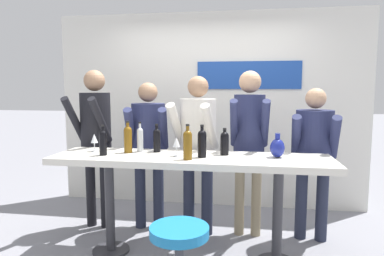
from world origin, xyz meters
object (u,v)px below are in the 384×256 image
Objects in this scene: tasting_table at (190,171)px; person_center_right at (314,148)px; wine_bottle_0 at (187,143)px; wine_glass_1 at (94,139)px; wine_bottle_1 at (103,141)px; wine_bottle_6 at (157,139)px; wine_bottle_5 at (202,142)px; wine_glass_0 at (177,143)px; decorative_vase at (277,148)px; person_far_left at (95,130)px; person_left at (149,140)px; bar_stool at (179,256)px; wine_bottle_2 at (128,138)px; person_center at (249,134)px; wine_bottle_4 at (225,142)px; person_center_left at (198,138)px; wine_bottle_3 at (140,138)px.

tasting_table is 1.60× the size of person_center_right.
wine_bottle_0 is 1.76× the size of wine_glass_1.
wine_bottle_6 is at bearing 28.06° from wine_bottle_1.
wine_bottle_5 is (0.11, 0.12, -0.01)m from wine_bottle_0.
wine_glass_0 is 0.80× the size of decorative_vase.
person_left is at bearing 12.98° from person_far_left.
wine_glass_0 is 0.91m from decorative_vase.
wine_bottle_2 reaches higher than bar_stool.
person_center reaches higher than wine_glass_1.
person_center_right is 1.46m from wine_glass_0.
tasting_table is at bearing 88.67° from wine_bottle_0.
person_left is at bearing 124.78° from wine_glass_0.
bar_stool is 0.40× the size of person_center_right.
wine_bottle_1 is (-1.34, -0.68, -0.01)m from person_center.
wine_bottle_2 is at bearing 168.50° from wine_glass_0.
person_left is 6.03× the size of wine_bottle_6.
wine_bottle_5 is at bearing -143.35° from wine_bottle_4.
wine_glass_0 is at bearing -64.82° from person_left.
wine_glass_1 is at bearing -161.61° from person_center.
bar_stool is at bearing -66.89° from wine_bottle_6.
wine_bottle_6 is (-0.89, -0.44, -0.01)m from person_center.
bar_stool is 1.51m from person_center_left.
person_center_left is at bearing -16.54° from person_left.
bar_stool is 1.30m from wine_bottle_3.
wine_bottle_5 is at bearing 3.08° from wine_bottle_1.
person_left is 0.57m from wine_bottle_2.
person_center_left is (0.57, -0.07, 0.04)m from person_left.
wine_bottle_2 is at bearing 159.61° from wine_bottle_0.
person_far_left reaches higher than wine_glass_0.
person_far_left reaches higher than wine_bottle_3.
person_left is at bearing 72.46° from wine_bottle_1.
person_center_left is at bearing 49.84° from wine_bottle_6.
person_far_left is at bearing 155.07° from wine_bottle_5.
wine_bottle_6 is at bearing -20.10° from person_far_left.
person_center is 1.11× the size of person_center_right.
person_center_left is at bearing -177.14° from person_center.
wine_glass_1 is at bearing -60.27° from person_far_left.
person_center_left is at bearing 90.72° from wine_bottle_0.
person_center is 10.09× the size of wine_glass_1.
person_center is 0.76m from wine_bottle_5.
wine_bottle_1 reaches higher than wine_glass_1.
person_center_left is 1.08× the size of person_center_right.
wine_bottle_1 is 1.60× the size of wine_glass_0.
wine_bottle_4 is 0.92× the size of wine_bottle_6.
person_center_right is at bearing 15.55° from wine_bottle_2.
person_center_right reaches higher than decorative_vase.
person_center_left is at bearing -171.12° from person_center_right.
wine_bottle_5 is (-0.19, -0.14, 0.02)m from wine_bottle_4.
person_left is (-0.58, 0.64, 0.18)m from tasting_table.
wine_glass_1 is (-0.96, -0.48, 0.04)m from person_center_left.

